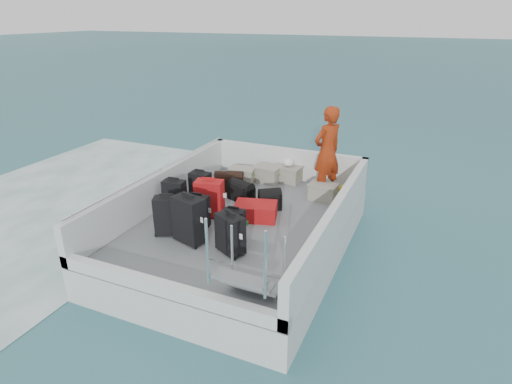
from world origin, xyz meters
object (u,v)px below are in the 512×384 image
(suitcase_2, at_px, (200,187))
(suitcase_4, at_px, (197,212))
(suitcase_3, at_px, (189,220))
(suitcase_8, at_px, (256,211))
(crate_1, at_px, (267,174))
(crate_3, at_px, (323,192))
(crate_0, at_px, (242,176))
(suitcase_0, at_px, (168,216))
(suitcase_7, at_px, (234,225))
(suitcase_6, at_px, (230,234))
(crate_2, at_px, (288,174))
(suitcase_1, at_px, (175,196))
(suitcase_5, at_px, (210,199))
(passenger, at_px, (327,152))

(suitcase_2, distance_m, suitcase_4, 1.21)
(suitcase_3, xyz_separation_m, suitcase_8, (0.65, 1.23, -0.25))
(suitcase_2, height_order, crate_1, suitcase_2)
(crate_3, bearing_deg, crate_0, 174.30)
(suitcase_0, bearing_deg, suitcase_7, -8.05)
(suitcase_2, relative_size, crate_3, 1.14)
(suitcase_8, height_order, crate_3, crate_3)
(suitcase_7, bearing_deg, crate_0, 103.93)
(suitcase_6, bearing_deg, crate_2, 121.09)
(suitcase_3, distance_m, suitcase_6, 0.77)
(suitcase_3, bearing_deg, suitcase_0, -172.53)
(crate_2, xyz_separation_m, crate_3, (0.99, -0.67, -0.01))
(crate_1, bearing_deg, suitcase_1, -115.30)
(suitcase_5, xyz_separation_m, suitcase_6, (0.95, -1.03, -0.03))
(suitcase_8, distance_m, passenger, 2.00)
(suitcase_7, bearing_deg, crate_2, 82.83)
(suitcase_0, height_order, crate_2, suitcase_0)
(suitcase_5, xyz_separation_m, crate_1, (0.31, 2.06, -0.18))
(suitcase_3, bearing_deg, crate_0, 113.82)
(suitcase_8, xyz_separation_m, passenger, (0.85, 1.64, 0.78))
(crate_1, distance_m, crate_3, 1.50)
(suitcase_3, height_order, suitcase_7, suitcase_3)
(suitcase_2, bearing_deg, suitcase_1, -106.60)
(suitcase_1, relative_size, crate_1, 1.12)
(suitcase_2, height_order, crate_0, suitcase_2)
(suitcase_5, distance_m, passenger, 2.59)
(suitcase_0, bearing_deg, suitcase_8, 21.95)
(suitcase_0, xyz_separation_m, suitcase_4, (0.32, 0.41, -0.04))
(suitcase_7, xyz_separation_m, passenger, (0.89, 2.48, 0.67))
(suitcase_1, relative_size, suitcase_8, 0.82)
(suitcase_0, relative_size, suitcase_7, 1.31)
(suitcase_0, distance_m, suitcase_7, 1.13)
(crate_0, xyz_separation_m, crate_3, (1.91, -0.19, -0.00))
(suitcase_8, bearing_deg, suitcase_1, 86.24)
(crate_2, bearing_deg, crate_3, -34.05)
(suitcase_2, bearing_deg, passenger, 29.32)
(suitcase_6, bearing_deg, suitcase_0, -157.87)
(suitcase_0, distance_m, passenger, 3.47)
(suitcase_3, bearing_deg, suitcase_1, 150.94)
(suitcase_1, bearing_deg, suitcase_7, -25.55)
(suitcase_0, distance_m, suitcase_2, 1.50)
(suitcase_0, xyz_separation_m, suitcase_3, (0.47, -0.07, 0.05))
(suitcase_5, bearing_deg, suitcase_1, 173.74)
(suitcase_4, relative_size, crate_3, 1.15)
(suitcase_3, bearing_deg, suitcase_6, 13.36)
(suitcase_8, bearing_deg, suitcase_4, 117.22)
(suitcase_5, bearing_deg, crate_0, 82.36)
(crate_0, bearing_deg, suitcase_4, -84.59)
(suitcase_8, bearing_deg, crate_0, 17.57)
(suitcase_6, height_order, crate_1, suitcase_6)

